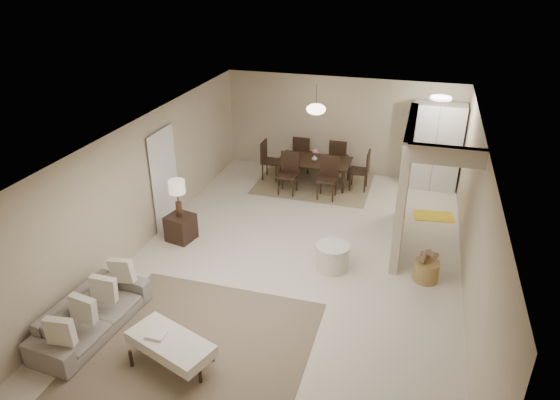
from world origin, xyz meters
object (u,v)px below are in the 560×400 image
(round_pouf, at_px, (332,257))
(pantry_cabinet, at_px, (435,147))
(sofa, at_px, (92,315))
(ottoman_bench, at_px, (171,344))
(side_table, at_px, (181,228))
(dining_table, at_px, (314,172))
(wicker_basket, at_px, (426,271))

(round_pouf, bearing_deg, pantry_cabinet, 68.95)
(sofa, relative_size, ottoman_bench, 1.44)
(pantry_cabinet, distance_m, sofa, 8.48)
(ottoman_bench, height_order, side_table, side_table)
(pantry_cabinet, bearing_deg, dining_table, -167.11)
(dining_table, bearing_deg, round_pouf, -72.06)
(ottoman_bench, bearing_deg, wicker_basket, 62.53)
(sofa, distance_m, ottoman_bench, 1.51)
(ottoman_bench, bearing_deg, pantry_cabinet, 85.07)
(side_table, bearing_deg, sofa, -91.00)
(pantry_cabinet, distance_m, round_pouf, 4.63)
(pantry_cabinet, distance_m, ottoman_bench, 8.00)
(sofa, bearing_deg, ottoman_bench, -96.34)
(wicker_basket, bearing_deg, round_pouf, -176.54)
(pantry_cabinet, xyz_separation_m, ottoman_bench, (-3.32, -7.24, -0.69))
(round_pouf, bearing_deg, side_table, 176.83)
(ottoman_bench, height_order, wicker_basket, ottoman_bench)
(side_table, xyz_separation_m, dining_table, (1.95, 3.44, 0.04))
(round_pouf, xyz_separation_m, wicker_basket, (1.65, 0.10, -0.05))
(wicker_basket, bearing_deg, dining_table, 128.77)
(sofa, relative_size, side_table, 3.68)
(side_table, relative_size, wicker_basket, 1.22)
(wicker_basket, xyz_separation_m, dining_table, (-2.82, 3.51, 0.13))
(round_pouf, xyz_separation_m, dining_table, (-1.17, 3.61, 0.07))
(pantry_cabinet, relative_size, sofa, 1.06)
(side_table, distance_m, dining_table, 3.95)
(pantry_cabinet, height_order, side_table, pantry_cabinet)
(round_pouf, bearing_deg, wicker_basket, 3.46)
(sofa, height_order, dining_table, dining_table)
(dining_table, bearing_deg, wicker_basket, -51.18)
(pantry_cabinet, xyz_separation_m, sofa, (-4.80, -6.94, -0.76))
(pantry_cabinet, relative_size, ottoman_bench, 1.54)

